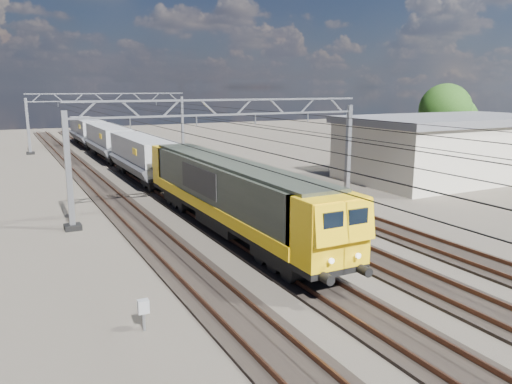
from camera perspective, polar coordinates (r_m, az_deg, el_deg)
name	(u,v)px	position (r m, az deg, el deg)	size (l,w,h in m)	color
ground	(256,226)	(28.76, 0.04, -3.87)	(160.00, 160.00, 0.00)	black
track_outer_west	(154,239)	(26.63, -11.54, -5.25)	(2.60, 140.00, 0.30)	black
track_loco	(225,229)	(27.91, -3.61, -4.23)	(2.60, 140.00, 0.30)	black
track_inner_east	(286,220)	(29.68, 3.48, -3.25)	(2.60, 140.00, 0.30)	black
track_outer_east	(341,213)	(31.86, 9.68, -2.34)	(2.60, 140.00, 0.30)	black
catenary_gantry_mid	(227,151)	(31.53, -3.31, 4.75)	(19.90, 0.90, 7.11)	#9297A0
catenary_gantry_far	(110,119)	(65.94, -16.33, 8.01)	(19.90, 0.90, 7.11)	#9297A0
overhead_wires	(203,118)	(35.04, -6.05, 8.45)	(12.03, 140.00, 0.53)	black
locomotive	(229,191)	(26.81, -3.13, 0.06)	(2.76, 21.10, 3.62)	black
hopper_wagon_lead	(143,155)	(43.36, -12.82, 4.20)	(3.38, 13.00, 3.25)	black
hopper_wagon_mid	(109,139)	(57.14, -16.48, 5.79)	(3.38, 13.00, 3.25)	black
hopper_wagon_third	(87,130)	(71.08, -18.72, 6.76)	(3.38, 13.00, 3.25)	black
trackside_cabinet	(143,308)	(16.99, -12.75, -12.78)	(0.37, 0.28, 1.07)	#9297A0
industrial_shed	(449,147)	(46.56, 21.23, 4.81)	(18.60, 10.60, 5.40)	beige
tree_far	(449,112)	(57.73, 21.16, 8.55)	(5.90, 5.50, 8.23)	#322017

